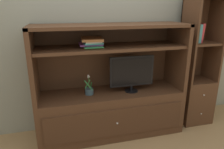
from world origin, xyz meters
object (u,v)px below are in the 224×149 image
Objects in this scene: potted_plant at (89,91)px; magazine_stack at (92,42)px; tv_monitor at (132,72)px; upright_book_row at (196,33)px; bookshelf_tall at (196,82)px; media_console at (111,101)px.

magazine_stack reaches higher than potted_plant.
tv_monitor is 0.64m from magazine_stack.
upright_book_row reaches higher than tv_monitor.
upright_book_row is (-0.10, -0.01, 0.72)m from bookshelf_tall.
tv_monitor is 1.06m from bookshelf_tall.
media_console is 1.04× the size of bookshelf_tall.
potted_plant is (-0.55, 0.04, -0.21)m from tv_monitor.
potted_plant is at bearing -179.15° from bookshelf_tall.
potted_plant is (-0.29, -0.02, 0.18)m from media_console.
potted_plant is at bearing -176.05° from media_console.
potted_plant is 0.74× the size of magazine_stack.
potted_plant is at bearing 175.41° from tv_monitor.
tv_monitor is at bearing -176.44° from upright_book_row.
bookshelf_tall reaches higher than tv_monitor.
magazine_stack is (-0.24, -0.01, 0.79)m from media_console.
upright_book_row is at bearing 0.05° from magazine_stack.
bookshelf_tall reaches higher than magazine_stack.
bookshelf_tall is at bearing 0.85° from potted_plant.
media_console is 0.83m from magazine_stack.
bookshelf_tall is at bearing 0.42° from magazine_stack.
tv_monitor is 1.65× the size of magazine_stack.
media_console reaches higher than potted_plant.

